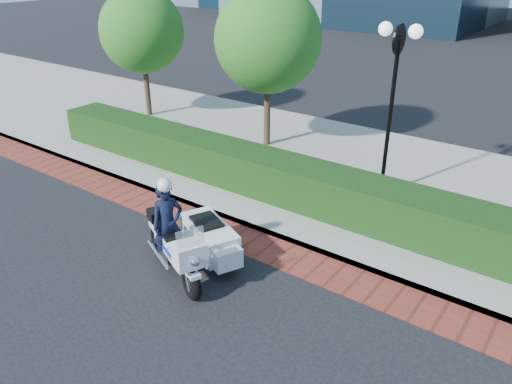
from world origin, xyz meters
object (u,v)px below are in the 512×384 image
Objects in this scene: lamppost at (394,86)px; police_motorcycle at (188,237)px; tree_a at (142,31)px; tree_b at (268,39)px.

lamppost reaches higher than police_motorcycle.
police_motorcycle is at bearing -38.46° from tree_a.
tree_b is 7.49m from police_motorcycle.
lamppost is at bearing -16.11° from tree_b.
tree_a is (-10.00, 1.30, 0.26)m from lamppost.
tree_b reaches higher than police_motorcycle.
tree_b is (5.50, 0.00, 0.21)m from tree_a.
police_motorcycle is at bearing -110.01° from lamppost.
tree_b is 2.11× the size of police_motorcycle.
police_motorcycle is (-1.88, -5.15, -2.28)m from lamppost.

